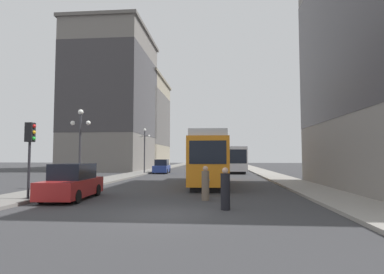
{
  "coord_description": "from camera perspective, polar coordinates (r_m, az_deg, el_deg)",
  "views": [
    {
      "loc": [
        2.16,
        -11.76,
        2.18
      ],
      "look_at": [
        0.41,
        8.39,
        3.46
      ],
      "focal_mm": 29.17,
      "sensor_mm": 36.0,
      "label": 1
    }
  ],
  "objects": [
    {
      "name": "ground_plane",
      "position": [
        12.15,
        -5.52,
        -13.93
      ],
      "size": [
        200.0,
        200.0,
        0.0
      ],
      "primitive_type": "plane",
      "color": "#38383A"
    },
    {
      "name": "sidewalk_left",
      "position": [
        52.81,
        -6.27,
        -5.88
      ],
      "size": [
        2.84,
        120.0,
        0.15
      ],
      "primitive_type": "cube",
      "color": "gray",
      "rests_on": "ground"
    },
    {
      "name": "sidewalk_right",
      "position": [
        52.14,
        11.55,
        -5.86
      ],
      "size": [
        2.84,
        120.0,
        0.15
      ],
      "primitive_type": "cube",
      "color": "gray",
      "rests_on": "ground"
    },
    {
      "name": "streetcar",
      "position": [
        24.99,
        3.16,
        -3.79
      ],
      "size": [
        2.86,
        13.1,
        3.89
      ],
      "rotation": [
        0.0,
        0.0,
        0.02
      ],
      "color": "black",
      "rests_on": "ground"
    },
    {
      "name": "transit_bus",
      "position": [
        44.9,
        7.64,
        -3.88
      ],
      "size": [
        2.8,
        13.0,
        3.45
      ],
      "rotation": [
        0.0,
        0.0,
        0.02
      ],
      "color": "black",
      "rests_on": "ground"
    },
    {
      "name": "parked_car_left_near",
      "position": [
        17.33,
        -21.04,
        -7.8
      ],
      "size": [
        2.09,
        4.71,
        1.82
      ],
      "rotation": [
        0.0,
        0.0,
        0.06
      ],
      "color": "black",
      "rests_on": "ground"
    },
    {
      "name": "parked_car_left_mid",
      "position": [
        41.44,
        -5.54,
        -5.45
      ],
      "size": [
        2.03,
        4.64,
        1.82
      ],
      "rotation": [
        0.0,
        0.0,
        0.04
      ],
      "color": "black",
      "rests_on": "ground"
    },
    {
      "name": "pedestrian_crossing_near",
      "position": [
        15.75,
        2.47,
        -8.64
      ],
      "size": [
        0.38,
        0.38,
        1.72
      ],
      "rotation": [
        0.0,
        0.0,
        4.7
      ],
      "color": "#6B5B4C",
      "rests_on": "ground"
    },
    {
      "name": "pedestrian_crossing_far",
      "position": [
        13.08,
        6.11,
        -9.61
      ],
      "size": [
        0.39,
        0.39,
        1.74
      ],
      "rotation": [
        0.0,
        0.0,
        0.48
      ],
      "color": "black",
      "rests_on": "ground"
    },
    {
      "name": "traffic_light_near_left",
      "position": [
        17.19,
        -27.48,
        -0.48
      ],
      "size": [
        0.47,
        0.36,
        3.7
      ],
      "color": "#232328",
      "rests_on": "sidewalk_left"
    },
    {
      "name": "lamp_post_left_near",
      "position": [
        22.58,
        -19.75,
        0.27
      ],
      "size": [
        1.41,
        0.36,
        5.27
      ],
      "color": "#333338",
      "rests_on": "sidewalk_left"
    },
    {
      "name": "lamp_post_left_far",
      "position": [
        40.08,
        -8.66,
        -1.21
      ],
      "size": [
        1.41,
        0.36,
        5.63
      ],
      "color": "#333338",
      "rests_on": "sidewalk_left"
    },
    {
      "name": "building_left_corner",
      "position": [
        67.44,
        -10.22,
        2.74
      ],
      "size": [
        12.47,
        17.98,
        18.64
      ],
      "color": "gray",
      "rests_on": "ground"
    },
    {
      "name": "building_left_midblock",
      "position": [
        53.28,
        -14.22,
        6.74
      ],
      "size": [
        11.94,
        16.6,
        22.66
      ],
      "color": "slate",
      "rests_on": "ground"
    }
  ]
}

